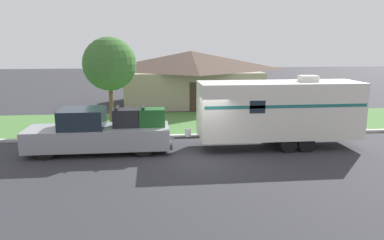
{
  "coord_description": "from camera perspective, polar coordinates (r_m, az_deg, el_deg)",
  "views": [
    {
      "loc": [
        -2.07,
        -15.36,
        4.88
      ],
      "look_at": [
        -0.23,
        1.42,
        1.4
      ],
      "focal_mm": 35.0,
      "sensor_mm": 36.0,
      "label": 1
    }
  ],
  "objects": [
    {
      "name": "ground_plane",
      "position": [
        16.25,
        1.37,
        -5.83
      ],
      "size": [
        120.0,
        120.0,
        0.0
      ],
      "primitive_type": "plane",
      "color": "#2D2D33"
    },
    {
      "name": "curb_strip",
      "position": [
        19.81,
        -0.06,
        -2.4
      ],
      "size": [
        80.0,
        0.3,
        0.14
      ],
      "color": "#ADADA8",
      "rests_on": "ground_plane"
    },
    {
      "name": "lawn_strip",
      "position": [
        23.36,
        -1.03,
        -0.37
      ],
      "size": [
        80.0,
        7.0,
        0.03
      ],
      "color": "#477538",
      "rests_on": "ground_plane"
    },
    {
      "name": "house_across_street",
      "position": [
        30.69,
        -0.16,
        6.66
      ],
      "size": [
        11.28,
        7.85,
        4.26
      ],
      "color": "gray",
      "rests_on": "ground_plane"
    },
    {
      "name": "pickup_truck",
      "position": [
        17.4,
        -13.88,
        -1.84
      ],
      "size": [
        6.45,
        2.09,
        2.09
      ],
      "color": "black",
      "rests_on": "ground_plane"
    },
    {
      "name": "travel_trailer",
      "position": [
        18.06,
        13.1,
        1.56
      ],
      "size": [
        8.72,
        2.25,
        3.39
      ],
      "color": "black",
      "rests_on": "ground_plane"
    },
    {
      "name": "mailbox",
      "position": [
        20.73,
        -19.17,
        0.28
      ],
      "size": [
        0.48,
        0.2,
        1.34
      ],
      "color": "brown",
      "rests_on": "ground_plane"
    },
    {
      "name": "tree_in_yard",
      "position": [
        22.98,
        -12.45,
        8.33
      ],
      "size": [
        3.18,
        3.18,
        5.26
      ],
      "color": "brown",
      "rests_on": "ground_plane"
    }
  ]
}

